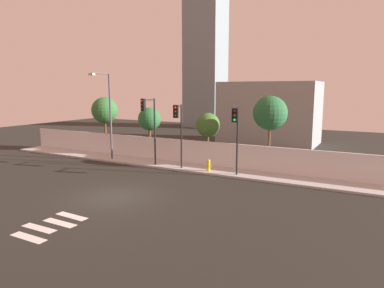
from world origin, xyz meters
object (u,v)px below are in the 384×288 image
Objects in this scene: traffic_light_center at (149,117)px; roadside_tree_midleft at (149,119)px; fire_hydrant at (209,165)px; roadside_tree_rightmost at (270,113)px; street_lamp_curbside at (108,109)px; traffic_light_right at (236,127)px; traffic_light_left at (178,123)px; roadside_tree_midright at (208,125)px; roadside_tree_leftmost at (105,110)px.

roadside_tree_midleft is (-2.60, 3.72, -0.53)m from traffic_light_center.
fire_hydrant is 5.88m from roadside_tree_rightmost.
street_lamp_curbside is at bearing -165.95° from roadside_tree_rightmost.
street_lamp_curbside is (-11.48, 0.62, 0.79)m from traffic_light_right.
street_lamp_curbside is at bearing 176.93° from traffic_light_right.
street_lamp_curbside is 8.31× the size of fire_hydrant.
street_lamp_curbside is 3.81m from roadside_tree_midleft.
traffic_light_left reaches higher than roadside_tree_midright.
street_lamp_curbside is (-4.49, 0.56, 0.45)m from traffic_light_center.
fire_hydrant is (9.20, 0.04, -3.70)m from street_lamp_curbside.
roadside_tree_rightmost is (12.64, 3.17, -0.09)m from street_lamp_curbside.
roadside_tree_rightmost is (15.93, 0.00, 0.26)m from roadside_tree_leftmost.
street_lamp_curbside reaches higher than roadside_tree_rightmost.
fire_hydrant is at bearing -137.76° from roadside_tree_rightmost.
traffic_light_center is 5.75m from fire_hydrant.
street_lamp_curbside reaches higher than roadside_tree_leftmost.
street_lamp_curbside is at bearing -120.76° from roadside_tree_midleft.
traffic_light_center is 8.62m from roadside_tree_leftmost.
fire_hydrant is (2.14, 0.58, -2.97)m from traffic_light_left.
fire_hydrant is at bearing -23.14° from roadside_tree_midleft.
roadside_tree_midleft is at bearing 156.86° from fire_hydrant.
roadside_tree_midright is 0.75× the size of roadside_tree_rightmost.
roadside_tree_midright is (0.53, 3.71, -0.50)m from traffic_light_left.
street_lamp_curbside is at bearing -179.76° from fire_hydrant.
traffic_light_left is 3.78m from roadside_tree_midright.
traffic_light_center is 4.91m from roadside_tree_midright.
traffic_light_left is 0.90× the size of roadside_tree_leftmost.
traffic_light_right is 0.88× the size of roadside_tree_leftmost.
roadside_tree_midright is (-3.89, 3.78, -0.43)m from traffic_light_right.
traffic_light_right is at bearing -16.03° from fire_hydrant.
roadside_tree_leftmost is (-10.34, 3.71, 0.38)m from traffic_light_left.
roadside_tree_leftmost is 10.91m from roadside_tree_midright.
roadside_tree_midleft is (-7.32, 3.13, 2.72)m from fire_hydrant.
traffic_light_left is at bearing 179.08° from traffic_light_right.
roadside_tree_rightmost reaches higher than traffic_light_left.
roadside_tree_rightmost reaches higher than fire_hydrant.
traffic_light_left is 7.12m from street_lamp_curbside.
traffic_light_center is at bearing -179.69° from traffic_light_left.
traffic_light_center reaches higher than traffic_light_left.
traffic_light_right is 1.13× the size of roadside_tree_midright.
street_lamp_curbside reaches higher than roadside_tree_midleft.
roadside_tree_midleft reaches higher than roadside_tree_midright.
traffic_light_left is at bearing -19.73° from roadside_tree_leftmost.
traffic_light_right reaches higher than roadside_tree_midleft.
traffic_light_left is 4.42m from traffic_light_right.
fire_hydrant is 4.30m from roadside_tree_midright.
roadside_tree_leftmost reaches higher than traffic_light_right.
traffic_light_right is 1.05× the size of roadside_tree_midleft.
traffic_light_left is 0.66× the size of street_lamp_curbside.
traffic_light_left is at bearing -146.42° from roadside_tree_rightmost.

